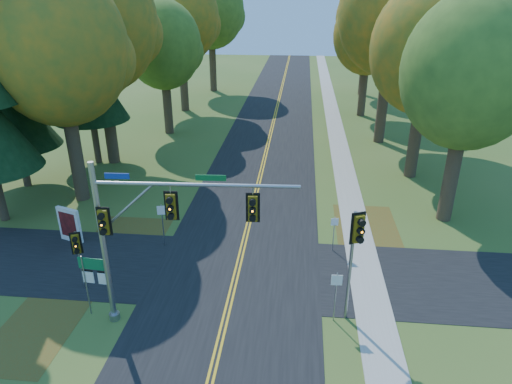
# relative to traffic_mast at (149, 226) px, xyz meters

# --- Properties ---
(ground) EXTENTS (160.00, 160.00, 0.00)m
(ground) POSITION_rel_traffic_mast_xyz_m (2.69, 1.95, -4.48)
(ground) COLOR #36591F
(ground) RESTS_ON ground
(road_main) EXTENTS (8.00, 160.00, 0.02)m
(road_main) POSITION_rel_traffic_mast_xyz_m (2.69, 1.95, -4.47)
(road_main) COLOR black
(road_main) RESTS_ON ground
(road_cross) EXTENTS (60.00, 6.00, 0.02)m
(road_cross) POSITION_rel_traffic_mast_xyz_m (2.69, 3.95, -4.47)
(road_cross) COLOR black
(road_cross) RESTS_ON ground
(centerline_left) EXTENTS (0.10, 160.00, 0.01)m
(centerline_left) POSITION_rel_traffic_mast_xyz_m (2.59, 1.95, -4.46)
(centerline_left) COLOR gold
(centerline_left) RESTS_ON road_main
(centerline_right) EXTENTS (0.10, 160.00, 0.01)m
(centerline_right) POSITION_rel_traffic_mast_xyz_m (2.79, 1.95, -4.46)
(centerline_right) COLOR gold
(centerline_right) RESTS_ON road_main
(sidewalk_east) EXTENTS (1.60, 160.00, 0.06)m
(sidewalk_east) POSITION_rel_traffic_mast_xyz_m (8.89, 1.95, -4.45)
(sidewalk_east) COLOR #9E998E
(sidewalk_east) RESTS_ON ground
(leaf_patch_w_near) EXTENTS (4.00, 6.00, 0.00)m
(leaf_patch_w_near) POSITION_rel_traffic_mast_xyz_m (-3.81, 5.95, -4.47)
(leaf_patch_w_near) COLOR brown
(leaf_patch_w_near) RESTS_ON ground
(leaf_patch_e) EXTENTS (3.50, 8.00, 0.00)m
(leaf_patch_e) POSITION_rel_traffic_mast_xyz_m (9.49, 7.95, -4.47)
(leaf_patch_e) COLOR brown
(leaf_patch_e) RESTS_ON ground
(leaf_patch_w_far) EXTENTS (3.00, 5.00, 0.00)m
(leaf_patch_w_far) POSITION_rel_traffic_mast_xyz_m (-4.81, -1.05, -4.47)
(leaf_patch_w_far) COLOR brown
(leaf_patch_w_far) RESTS_ON ground
(tree_w_a) EXTENTS (8.00, 8.00, 14.15)m
(tree_w_a) POSITION_rel_traffic_mast_xyz_m (-8.44, 11.33, 5.00)
(tree_w_a) COLOR #38281C
(tree_w_a) RESTS_ON ground
(tree_e_a) EXTENTS (7.20, 7.20, 12.73)m
(tree_e_a) POSITION_rel_traffic_mast_xyz_m (14.25, 10.73, 4.05)
(tree_e_a) COLOR #38281C
(tree_e_a) RESTS_ON ground
(tree_w_b) EXTENTS (8.60, 8.60, 15.38)m
(tree_w_b) POSITION_rel_traffic_mast_xyz_m (-9.03, 18.24, 5.89)
(tree_w_b) COLOR #38281C
(tree_w_b) RESTS_ON ground
(tree_e_b) EXTENTS (7.60, 7.60, 13.33)m
(tree_e_b) POSITION_rel_traffic_mast_xyz_m (13.66, 17.53, 4.42)
(tree_e_b) COLOR #38281C
(tree_e_b) RESTS_ON ground
(tree_w_c) EXTENTS (6.80, 6.80, 11.91)m
(tree_w_c) POSITION_rel_traffic_mast_xyz_m (-6.85, 26.42, 3.46)
(tree_w_c) COLOR #38281C
(tree_w_c) RESTS_ON ground
(tree_e_c) EXTENTS (8.80, 8.80, 15.79)m
(tree_e_c) POSITION_rel_traffic_mast_xyz_m (12.57, 25.64, 6.18)
(tree_e_c) COLOR #38281C
(tree_e_c) RESTS_ON ground
(tree_w_d) EXTENTS (8.20, 8.20, 14.56)m
(tree_w_d) POSITION_rel_traffic_mast_xyz_m (-7.44, 35.14, 5.30)
(tree_w_d) COLOR #38281C
(tree_w_d) RESTS_ON ground
(tree_e_d) EXTENTS (7.00, 7.00, 12.32)m
(tree_e_d) POSITION_rel_traffic_mast_xyz_m (11.95, 34.82, 3.76)
(tree_e_d) COLOR #38281C
(tree_e_d) RESTS_ON ground
(tree_w_e) EXTENTS (8.40, 8.40, 14.97)m
(tree_w_e) POSITION_rel_traffic_mast_xyz_m (-6.23, 46.04, 5.59)
(tree_w_e) COLOR #38281C
(tree_w_e) RESTS_ON ground
(tree_e_e) EXTENTS (7.80, 7.80, 13.74)m
(tree_e_e) POSITION_rel_traffic_mast_xyz_m (13.16, 45.53, 4.71)
(tree_e_e) COLOR #38281C
(tree_e_e) RESTS_ON ground
(pine_b) EXTENTS (5.60, 5.60, 17.31)m
(pine_b) POSITION_rel_traffic_mast_xyz_m (-13.31, 12.95, 3.68)
(pine_b) COLOR #38281C
(pine_b) RESTS_ON ground
(pine_c) EXTENTS (5.60, 5.60, 20.56)m
(pine_c) POSITION_rel_traffic_mast_xyz_m (-10.31, 17.95, 5.21)
(pine_c) COLOR #38281C
(pine_c) RESTS_ON ground
(traffic_mast) EXTENTS (7.68, 0.89, 6.97)m
(traffic_mast) POSITION_rel_traffic_mast_xyz_m (0.00, 0.00, 0.00)
(traffic_mast) COLOR #95989E
(traffic_mast) RESTS_ON ground
(east_signal_pole) EXTENTS (0.55, 0.67, 5.04)m
(east_signal_pole) POSITION_rel_traffic_mast_xyz_m (7.74, 0.82, -0.66)
(east_signal_pole) COLOR gray
(east_signal_pole) RESTS_ON ground
(ped_signal_pole) EXTENTS (0.45, 0.54, 2.99)m
(ped_signal_pole) POSITION_rel_traffic_mast_xyz_m (-4.04, 1.78, -2.26)
(ped_signal_pole) COLOR gray
(ped_signal_pole) RESTS_ON ground
(route_sign_cluster) EXTENTS (1.33, 0.17, 2.85)m
(route_sign_cluster) POSITION_rel_traffic_mast_xyz_m (-2.53, 0.15, -2.47)
(route_sign_cluster) COLOR gray
(route_sign_cluster) RESTS_ON ground
(info_kiosk) EXTENTS (1.41, 0.65, 1.96)m
(info_kiosk) POSITION_rel_traffic_mast_xyz_m (-6.65, 5.92, -3.50)
(info_kiosk) COLOR white
(info_kiosk) RESTS_ON ground
(reg_sign_e_north) EXTENTS (0.38, 0.07, 1.98)m
(reg_sign_e_north) POSITION_rel_traffic_mast_xyz_m (7.41, 6.33, -3.13)
(reg_sign_e_north) COLOR gray
(reg_sign_e_north) RESTS_ON ground
(reg_sign_e_south) EXTENTS (0.45, 0.07, 2.33)m
(reg_sign_e_south) POSITION_rel_traffic_mast_xyz_m (7.16, 0.78, -2.89)
(reg_sign_e_south) COLOR gray
(reg_sign_e_south) RESTS_ON ground
(reg_sign_w) EXTENTS (0.46, 0.14, 2.42)m
(reg_sign_w) POSITION_rel_traffic_mast_xyz_m (-1.51, 5.98, -2.82)
(reg_sign_w) COLOR gray
(reg_sign_w) RESTS_ON ground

